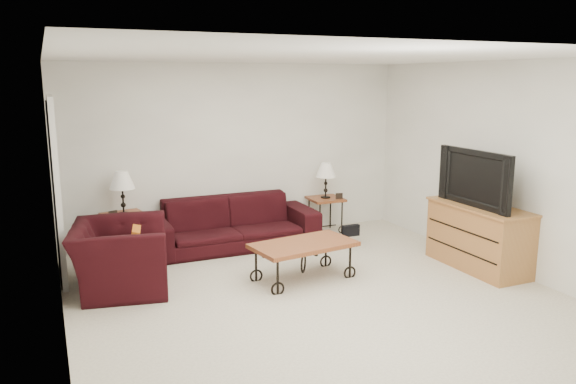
{
  "coord_description": "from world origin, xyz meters",
  "views": [
    {
      "loc": [
        -2.54,
        -5.12,
        2.29
      ],
      "look_at": [
        0.0,
        0.7,
        1.0
      ],
      "focal_mm": 35.02,
      "sensor_mm": 36.0,
      "label": 1
    }
  ],
  "objects_px": {
    "coffee_table": "(303,261)",
    "backpack": "(346,225)",
    "television": "(482,178)",
    "side_table_right": "(325,215)",
    "side_table_left": "(125,235)",
    "lamp_left": "(123,193)",
    "lamp_right": "(326,180)",
    "armchair": "(120,257)",
    "sofa": "(232,223)",
    "tv_stand": "(479,237)"
  },
  "relations": [
    {
      "from": "lamp_left",
      "to": "coffee_table",
      "type": "distance_m",
      "value": 2.54
    },
    {
      "from": "lamp_left",
      "to": "sofa",
      "type": "bearing_deg",
      "value": -7.29
    },
    {
      "from": "side_table_left",
      "to": "backpack",
      "type": "bearing_deg",
      "value": -11.49
    },
    {
      "from": "sofa",
      "to": "backpack",
      "type": "distance_m",
      "value": 1.61
    },
    {
      "from": "lamp_right",
      "to": "side_table_right",
      "type": "bearing_deg",
      "value": 0.0
    },
    {
      "from": "television",
      "to": "backpack",
      "type": "xyz_separation_m",
      "value": [
        -0.92,
        1.61,
        -0.88
      ]
    },
    {
      "from": "side_table_right",
      "to": "lamp_left",
      "type": "bearing_deg",
      "value": -180.0
    },
    {
      "from": "lamp_left",
      "to": "coffee_table",
      "type": "bearing_deg",
      "value": -44.36
    },
    {
      "from": "television",
      "to": "side_table_left",
      "type": "bearing_deg",
      "value": -119.7
    },
    {
      "from": "tv_stand",
      "to": "television",
      "type": "height_order",
      "value": "television"
    },
    {
      "from": "side_table_left",
      "to": "backpack",
      "type": "height_order",
      "value": "side_table_left"
    },
    {
      "from": "side_table_left",
      "to": "lamp_left",
      "type": "xyz_separation_m",
      "value": [
        0.0,
        0.0,
        0.56
      ]
    },
    {
      "from": "lamp_right",
      "to": "coffee_table",
      "type": "height_order",
      "value": "lamp_right"
    },
    {
      "from": "lamp_right",
      "to": "tv_stand",
      "type": "relative_size",
      "value": 0.4
    },
    {
      "from": "side_table_right",
      "to": "backpack",
      "type": "bearing_deg",
      "value": -87.93
    },
    {
      "from": "sofa",
      "to": "lamp_right",
      "type": "height_order",
      "value": "lamp_right"
    },
    {
      "from": "sofa",
      "to": "armchair",
      "type": "bearing_deg",
      "value": -148.15
    },
    {
      "from": "lamp_left",
      "to": "coffee_table",
      "type": "xyz_separation_m",
      "value": [
        1.76,
        -1.72,
        -0.62
      ]
    },
    {
      "from": "backpack",
      "to": "tv_stand",
      "type": "bearing_deg",
      "value": -52.58
    },
    {
      "from": "side_table_left",
      "to": "tv_stand",
      "type": "height_order",
      "value": "tv_stand"
    },
    {
      "from": "lamp_left",
      "to": "television",
      "type": "relative_size",
      "value": 0.48
    },
    {
      "from": "coffee_table",
      "to": "tv_stand",
      "type": "xyz_separation_m",
      "value": [
        2.13,
        -0.49,
        0.17
      ]
    },
    {
      "from": "backpack",
      "to": "lamp_right",
      "type": "bearing_deg",
      "value": 99.28
    },
    {
      "from": "television",
      "to": "lamp_right",
      "type": "bearing_deg",
      "value": -156.99
    },
    {
      "from": "lamp_left",
      "to": "armchair",
      "type": "bearing_deg",
      "value": -99.97
    },
    {
      "from": "side_table_left",
      "to": "lamp_right",
      "type": "bearing_deg",
      "value": 0.0
    },
    {
      "from": "television",
      "to": "backpack",
      "type": "relative_size",
      "value": 2.37
    },
    {
      "from": "armchair",
      "to": "sofa",
      "type": "bearing_deg",
      "value": -47.57
    },
    {
      "from": "coffee_table",
      "to": "armchair",
      "type": "distance_m",
      "value": 2.05
    },
    {
      "from": "side_table_left",
      "to": "coffee_table",
      "type": "bearing_deg",
      "value": -44.36
    },
    {
      "from": "side_table_right",
      "to": "backpack",
      "type": "height_order",
      "value": "side_table_right"
    },
    {
      "from": "side_table_right",
      "to": "lamp_left",
      "type": "relative_size",
      "value": 0.94
    },
    {
      "from": "side_table_left",
      "to": "lamp_left",
      "type": "distance_m",
      "value": 0.56
    },
    {
      "from": "coffee_table",
      "to": "television",
      "type": "xyz_separation_m",
      "value": [
        2.11,
        -0.49,
        0.91
      ]
    },
    {
      "from": "side_table_left",
      "to": "side_table_right",
      "type": "height_order",
      "value": "side_table_left"
    },
    {
      "from": "coffee_table",
      "to": "armchair",
      "type": "xyz_separation_m",
      "value": [
        -1.97,
        0.54,
        0.15
      ]
    },
    {
      "from": "side_table_right",
      "to": "television",
      "type": "height_order",
      "value": "television"
    },
    {
      "from": "lamp_right",
      "to": "armchair",
      "type": "relative_size",
      "value": 0.47
    },
    {
      "from": "lamp_right",
      "to": "television",
      "type": "height_order",
      "value": "television"
    },
    {
      "from": "side_table_right",
      "to": "sofa",
      "type": "bearing_deg",
      "value": -173.3
    },
    {
      "from": "tv_stand",
      "to": "lamp_right",
      "type": "bearing_deg",
      "value": 113.45
    },
    {
      "from": "sofa",
      "to": "lamp_left",
      "type": "distance_m",
      "value": 1.51
    },
    {
      "from": "side_table_right",
      "to": "tv_stand",
      "type": "distance_m",
      "value": 2.41
    },
    {
      "from": "side_table_right",
      "to": "tv_stand",
      "type": "relative_size",
      "value": 0.4
    },
    {
      "from": "lamp_left",
      "to": "television",
      "type": "xyz_separation_m",
      "value": [
        3.88,
        -2.21,
        0.28
      ]
    },
    {
      "from": "lamp_left",
      "to": "lamp_right",
      "type": "height_order",
      "value": "lamp_left"
    },
    {
      "from": "lamp_left",
      "to": "lamp_right",
      "type": "bearing_deg",
      "value": 0.0
    },
    {
      "from": "coffee_table",
      "to": "backpack",
      "type": "xyz_separation_m",
      "value": [
        1.2,
        1.12,
        0.03
      ]
    },
    {
      "from": "armchair",
      "to": "television",
      "type": "xyz_separation_m",
      "value": [
        4.08,
        -1.03,
        0.76
      ]
    },
    {
      "from": "tv_stand",
      "to": "television",
      "type": "distance_m",
      "value": 0.73
    }
  ]
}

